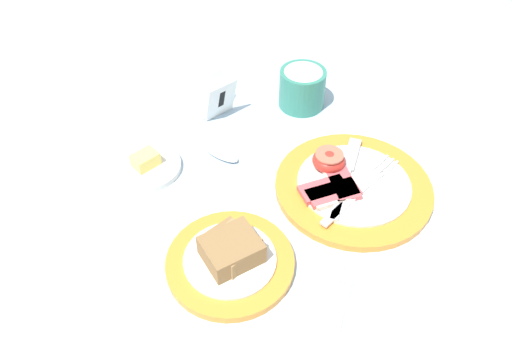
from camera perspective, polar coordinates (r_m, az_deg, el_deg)
name	(u,v)px	position (r m, az deg, el deg)	size (l,w,h in m)	color
ground_plane	(302,208)	(0.75, 5.28, -4.32)	(3.00, 3.00, 0.00)	#A3BCD1
breakfast_plate	(350,184)	(0.78, 10.64, -1.57)	(0.24, 0.24, 0.04)	orange
bread_plate	(231,256)	(0.67, -2.92, -9.75)	(0.17, 0.17, 0.05)	orange
sugar_cup	(302,87)	(0.92, 5.30, 9.43)	(0.08, 0.08, 0.07)	#337F6B
butter_dish	(147,166)	(0.82, -12.39, 0.54)	(0.11, 0.11, 0.03)	silver
number_card	(217,97)	(0.90, -4.47, 8.35)	(0.07, 0.05, 0.07)	white
teaspoon_by_saucer	(234,160)	(0.82, -2.58, 1.22)	(0.09, 0.19, 0.01)	silver
fork_on_cloth	(338,318)	(0.65, 9.34, -16.30)	(0.15, 0.13, 0.01)	silver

